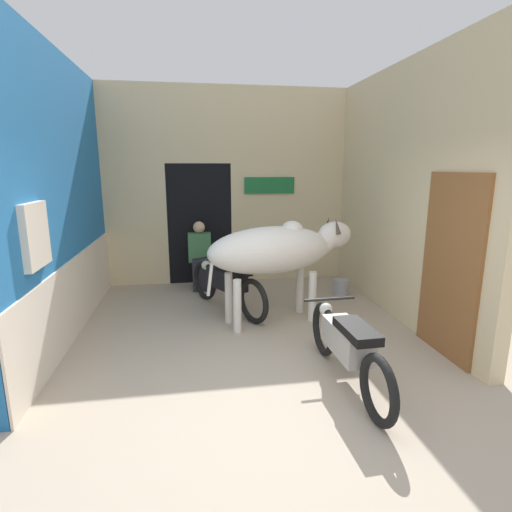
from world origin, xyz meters
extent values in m
plane|color=tan|center=(0.00, 0.00, 0.00)|extent=(30.00, 30.00, 0.00)
cube|color=#236BAD|center=(-2.31, 2.11, 1.79)|extent=(0.18, 4.22, 3.57)
cube|color=silver|center=(-2.21, 2.11, 0.50)|extent=(0.03, 4.22, 1.00)
cube|color=silver|center=(-2.19, 0.93, 1.50)|extent=(0.08, 0.56, 0.64)
cube|color=beige|center=(0.00, 4.31, 2.90)|extent=(4.44, 0.18, 1.35)
cube|color=beige|center=(-1.67, 4.31, 1.11)|extent=(1.10, 0.18, 2.22)
cube|color=beige|center=(1.14, 4.31, 1.11)|extent=(2.16, 0.18, 2.22)
cube|color=black|center=(-0.53, 4.67, 1.11)|extent=(1.18, 0.90, 2.22)
cube|color=#196633|center=(0.78, 4.20, 1.82)|extent=(0.94, 0.03, 0.30)
cube|color=beige|center=(2.31, 2.11, 1.79)|extent=(0.18, 4.22, 3.57)
cube|color=brown|center=(2.20, 0.76, 1.05)|extent=(0.05, 1.00, 2.10)
ellipsoid|color=silver|center=(0.39, 2.05, 1.04)|extent=(1.91, 1.04, 0.65)
ellipsoid|color=silver|center=(0.70, 2.12, 1.31)|extent=(0.36, 0.33, 0.24)
cylinder|color=silver|center=(1.20, 2.22, 1.09)|extent=(0.48, 0.39, 0.43)
ellipsoid|color=silver|center=(1.37, 2.26, 1.19)|extent=(0.57, 0.43, 0.38)
cylinder|color=silver|center=(-0.45, 1.88, 0.81)|extent=(0.14, 0.07, 0.65)
cylinder|color=silver|center=(0.90, 2.35, 0.36)|extent=(0.11, 0.11, 0.72)
cylinder|color=silver|center=(0.98, 1.98, 0.36)|extent=(0.11, 0.11, 0.72)
cylinder|color=silver|center=(-0.19, 2.12, 0.36)|extent=(0.11, 0.11, 0.72)
cylinder|color=silver|center=(-0.12, 1.75, 0.36)|extent=(0.11, 0.11, 0.72)
cone|color=#473D33|center=(1.30, 2.38, 1.34)|extent=(0.10, 0.17, 0.24)
cone|color=#473D33|center=(1.35, 2.12, 1.34)|extent=(0.10, 0.17, 0.24)
torus|color=black|center=(0.84, -0.36, 0.31)|extent=(0.10, 0.62, 0.62)
torus|color=black|center=(0.81, 0.96, 0.31)|extent=(0.10, 0.62, 0.62)
cube|color=#9E9993|center=(0.82, 0.30, 0.47)|extent=(0.30, 0.74, 0.28)
cube|color=black|center=(0.83, 0.10, 0.65)|extent=(0.28, 0.59, 0.09)
cylinder|color=black|center=(0.81, 0.81, 0.72)|extent=(0.58, 0.05, 0.03)
sphere|color=silver|center=(0.81, 0.91, 0.57)|extent=(0.15, 0.15, 0.15)
torus|color=black|center=(0.14, 2.02, 0.32)|extent=(0.38, 0.61, 0.65)
torus|color=black|center=(-0.49, 3.20, 0.32)|extent=(0.38, 0.61, 0.65)
cube|color=black|center=(-0.18, 2.61, 0.49)|extent=(0.59, 0.78, 0.28)
cube|color=black|center=(-0.08, 2.44, 0.67)|extent=(0.51, 0.64, 0.09)
cylinder|color=black|center=(-0.43, 3.07, 0.74)|extent=(0.53, 0.30, 0.03)
sphere|color=silver|center=(-0.47, 3.15, 0.59)|extent=(0.15, 0.15, 0.15)
cube|color=#282833|center=(-0.55, 3.66, 0.23)|extent=(0.28, 0.14, 0.45)
cube|color=#282833|center=(-0.55, 3.75, 0.50)|extent=(0.28, 0.32, 0.11)
cube|color=#386B42|center=(-0.55, 3.82, 0.76)|extent=(0.40, 0.20, 0.51)
sphere|color=tan|center=(-0.55, 3.82, 1.12)|extent=(0.21, 0.21, 0.21)
cylinder|color=#DB6093|center=(-0.29, 3.77, 0.21)|extent=(0.23, 0.23, 0.42)
cylinder|color=#DB6093|center=(-0.29, 3.77, 0.44)|extent=(0.33, 0.33, 0.04)
cylinder|color=#A8A8B2|center=(1.84, 3.09, 0.13)|extent=(0.26, 0.26, 0.26)
camera|label=1|loc=(-0.66, -3.21, 2.15)|focal=28.00mm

